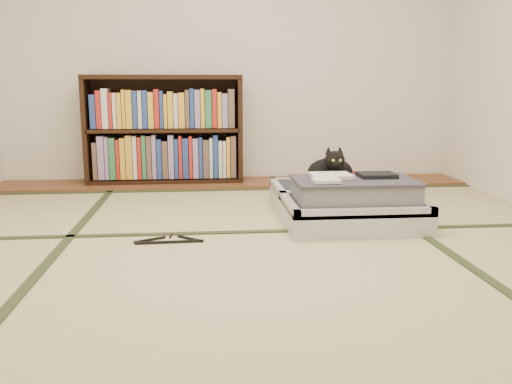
{
  "coord_description": "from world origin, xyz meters",
  "views": [
    {
      "loc": [
        -0.24,
        -2.64,
        0.84
      ],
      "look_at": [
        0.05,
        0.35,
        0.25
      ],
      "focal_mm": 38.0,
      "sensor_mm": 36.0,
      "label": 1
    }
  ],
  "objects": [
    {
      "name": "floor",
      "position": [
        0.0,
        0.0,
        0.0
      ],
      "size": [
        4.5,
        4.5,
        0.0
      ],
      "primitive_type": "plane",
      "color": "tan",
      "rests_on": "ground"
    },
    {
      "name": "suitcase",
      "position": [
        0.65,
        0.68,
        0.11
      ],
      "size": [
        0.82,
        1.09,
        0.32
      ],
      "color": "silver",
      "rests_on": "floor"
    },
    {
      "name": "tatami_borders",
      "position": [
        0.0,
        0.49,
        0.0
      ],
      "size": [
        4.0,
        4.5,
        0.01
      ],
      "color": "#2D381E",
      "rests_on": "ground"
    },
    {
      "name": "red_item",
      "position": [
        1.02,
        2.03,
        0.06
      ],
      "size": [
        0.17,
        0.14,
        0.07
      ],
      "primitive_type": "cube",
      "rotation": [
        0.0,
        0.0,
        0.42
      ],
      "color": "#AA230D",
      "rests_on": "wood_strip"
    },
    {
      "name": "cat",
      "position": [
        0.63,
        0.96,
        0.27
      ],
      "size": [
        0.36,
        0.37,
        0.29
      ],
      "color": "black",
      "rests_on": "suitcase"
    },
    {
      "name": "bookcase",
      "position": [
        -0.57,
        2.07,
        0.45
      ],
      "size": [
        1.33,
        0.3,
        0.92
      ],
      "color": "black",
      "rests_on": "wood_strip"
    },
    {
      "name": "hanger",
      "position": [
        -0.43,
        0.25,
        0.01
      ],
      "size": [
        0.38,
        0.18,
        0.01
      ],
      "color": "black",
      "rests_on": "floor"
    },
    {
      "name": "wood_strip",
      "position": [
        0.0,
        2.0,
        0.01
      ],
      "size": [
        4.0,
        0.5,
        0.02
      ],
      "primitive_type": "cube",
      "color": "brown",
      "rests_on": "ground"
    },
    {
      "name": "cable_coil",
      "position": [
        0.81,
        0.99,
        0.17
      ],
      "size": [
        0.11,
        0.11,
        0.03
      ],
      "color": "white",
      "rests_on": "suitcase"
    }
  ]
}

